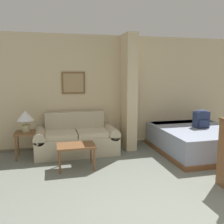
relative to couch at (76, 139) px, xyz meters
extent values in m
cube|color=#CCB78E|center=(1.02, 0.48, 0.99)|extent=(7.13, 0.12, 2.60)
cube|color=#70644E|center=(1.02, 0.41, -0.28)|extent=(7.13, 0.02, 0.06)
cube|color=brown|center=(0.00, 0.40, 1.21)|extent=(0.52, 0.02, 0.49)
cube|color=#9E845B|center=(0.00, 0.39, 1.21)|extent=(0.45, 0.01, 0.42)
cube|color=#CCB78E|center=(1.22, 0.11, 0.99)|extent=(0.24, 0.61, 2.60)
cube|color=#B7AD8E|center=(0.00, -0.04, -0.11)|extent=(1.32, 0.84, 0.41)
cube|color=#B7AD8E|center=(0.00, 0.28, 0.33)|extent=(1.32, 0.20, 0.47)
cube|color=#B7AD8E|center=(-0.77, -0.04, -0.11)|extent=(0.21, 0.84, 0.41)
cylinder|color=#B7AD8E|center=(-0.77, -0.04, 0.14)|extent=(0.24, 0.84, 0.24)
cube|color=#B7AD8E|center=(0.77, -0.04, -0.11)|extent=(0.21, 0.84, 0.41)
cylinder|color=#B7AD8E|center=(0.77, -0.04, 0.14)|extent=(0.24, 0.84, 0.24)
cube|color=beige|center=(-0.33, -0.09, 0.14)|extent=(0.64, 0.60, 0.10)
cube|color=beige|center=(0.33, -0.09, 0.14)|extent=(0.64, 0.60, 0.10)
cube|color=brown|center=(-0.10, -0.90, 0.12)|extent=(0.69, 0.47, 0.04)
cylinder|color=brown|center=(-0.40, -1.09, -0.11)|extent=(0.04, 0.04, 0.41)
cylinder|color=brown|center=(0.21, -1.09, -0.11)|extent=(0.04, 0.04, 0.41)
cylinder|color=brown|center=(-0.40, -0.71, -0.11)|extent=(0.04, 0.04, 0.41)
cylinder|color=brown|center=(0.21, -0.71, -0.11)|extent=(0.04, 0.04, 0.41)
cube|color=brown|center=(-1.03, -0.06, 0.21)|extent=(0.45, 0.45, 0.04)
cylinder|color=brown|center=(-1.22, -0.26, -0.06)|extent=(0.04, 0.04, 0.51)
cylinder|color=brown|center=(-0.83, -0.26, -0.06)|extent=(0.04, 0.04, 0.51)
cylinder|color=brown|center=(-1.22, 0.13, -0.06)|extent=(0.04, 0.04, 0.51)
cylinder|color=brown|center=(-0.83, 0.13, -0.06)|extent=(0.04, 0.04, 0.51)
cylinder|color=tan|center=(-1.03, -0.06, 0.31)|extent=(0.16, 0.16, 0.15)
cylinder|color=tan|center=(-1.03, -0.06, 0.43)|extent=(0.02, 0.02, 0.09)
cone|color=silver|center=(-1.03, -0.06, 0.58)|extent=(0.35, 0.35, 0.20)
cube|color=brown|center=(2.61, -0.61, -0.26)|extent=(1.73, 1.93, 0.10)
cube|color=#8993A8|center=(2.61, -0.61, 0.01)|extent=(1.69, 1.89, 0.45)
cube|color=white|center=(2.61, 0.12, 0.19)|extent=(1.57, 0.36, 0.10)
cube|color=#232D4C|center=(2.69, -0.56, 0.42)|extent=(0.31, 0.20, 0.36)
cube|color=#232D4C|center=(2.69, -0.68, 0.34)|extent=(0.23, 0.03, 0.16)
ellipsoid|color=#232D4C|center=(2.69, -0.56, 0.59)|extent=(0.30, 0.19, 0.09)
camera|label=1|loc=(-0.52, -5.33, 1.45)|focal=40.00mm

